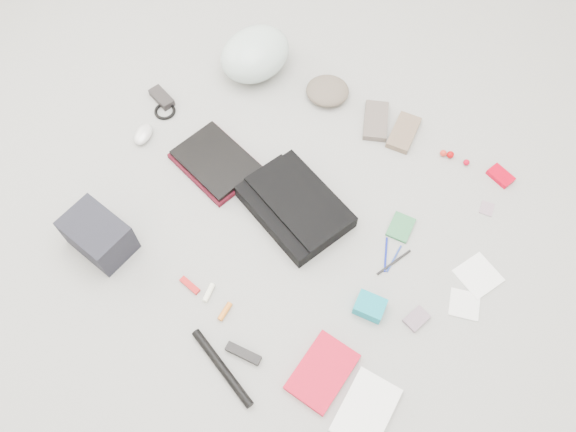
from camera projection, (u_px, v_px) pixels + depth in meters
The scene contains 33 objects.
ground_plane at pixel (288, 222), 2.13m from camera, with size 4.00×4.00×0.00m, color gray.
messenger_bag at pixel (295, 207), 2.13m from camera, with size 0.39×0.28×0.07m, color black.
bag_flap at pixel (295, 202), 2.09m from camera, with size 0.40×0.18×0.01m, color black.
laptop_sleeve at pixel (216, 163), 2.25m from camera, with size 0.32×0.24×0.02m, color #4C0C18.
laptop at pixel (216, 160), 2.23m from camera, with size 0.31×0.22×0.02m, color black.
bike_helmet at pixel (255, 54), 2.41m from camera, with size 0.26×0.32×0.19m, color silver.
beanie at pixel (327, 91), 2.40m from camera, with size 0.18×0.18×0.06m, color brown.
mitten_left at pixel (376, 121), 2.34m from camera, with size 0.10×0.19×0.03m, color #62574F.
mitten_right at pixel (404, 132), 2.32m from camera, with size 0.09×0.19×0.03m, color #76604D.
power_brick at pixel (162, 98), 2.40m from camera, with size 0.12×0.05×0.03m, color black.
cable_coil at pixel (165, 111), 2.38m from camera, with size 0.09×0.09×0.01m, color black.
mouse at pixel (143, 134), 2.30m from camera, with size 0.07×0.11×0.04m, color silver.
camera_bag at pixel (98, 235), 2.02m from camera, with size 0.23×0.16×0.15m, color black.
multitool at pixel (190, 285), 2.00m from camera, with size 0.08×0.02×0.01m, color #B31414.
toiletry_tube_white at pixel (209, 293), 1.99m from camera, with size 0.02×0.02×0.07m, color white.
toiletry_tube_orange at pixel (225, 311), 1.95m from camera, with size 0.02×0.02×0.07m, color orange.
u_lock at pixel (243, 353), 1.88m from camera, with size 0.12×0.03×0.02m, color black.
bike_pump at pixel (222, 368), 1.86m from camera, with size 0.03×0.03×0.31m, color black.
book_red at pixel (322, 372), 1.85m from camera, with size 0.16×0.23×0.02m, color red.
book_white at pixel (366, 410), 1.79m from camera, with size 0.15×0.23×0.02m, color white.
notepad at pixel (401, 227), 2.11m from camera, with size 0.08×0.11×0.01m, color #2D6E40.
pen_blue at pixel (386, 254), 2.06m from camera, with size 0.01×0.01×0.14m, color navy.
pen_black at pixel (394, 262), 2.05m from camera, with size 0.01×0.01×0.16m, color black.
pen_navy at pixel (394, 259), 2.06m from camera, with size 0.01×0.01×0.12m, color navy.
accordion_wallet at pixel (370, 307), 1.95m from camera, with size 0.10×0.08×0.05m, color #05879D.
card_deck at pixel (417, 319), 1.94m from camera, with size 0.06×0.08×0.02m, color gray.
napkin_top at pixel (478, 276), 2.02m from camera, with size 0.14×0.14×0.01m, color white.
napkin_bottom at pixel (464, 304), 1.97m from camera, with size 0.10×0.10×0.01m, color white.
lollipop_a at pixel (443, 153), 2.27m from camera, with size 0.03×0.03×0.03m, color red.
lollipop_b at pixel (450, 155), 2.26m from camera, with size 0.03×0.03×0.03m, color #A50407.
lollipop_c at pixel (466, 162), 2.25m from camera, with size 0.03×0.03×0.03m, color #B2011A.
altoids_tin at pixel (501, 176), 2.22m from camera, with size 0.10×0.06×0.02m, color #BF0018.
stamp_sheet at pixel (487, 208), 2.16m from camera, with size 0.05×0.06×0.00m, color #9F8194.
Camera 1 is at (0.49, -0.87, 1.89)m, focal length 35.00 mm.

